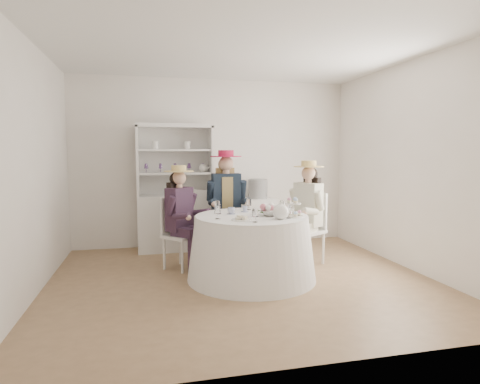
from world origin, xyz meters
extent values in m
plane|color=brown|center=(0.00, 0.00, 0.00)|extent=(4.50, 4.50, 0.00)
plane|color=white|center=(0.00, 0.00, 2.70)|extent=(4.50, 4.50, 0.00)
plane|color=silver|center=(0.00, 2.00, 1.35)|extent=(4.50, 0.00, 4.50)
plane|color=silver|center=(0.00, -2.00, 1.35)|extent=(4.50, 0.00, 4.50)
plane|color=silver|center=(-2.25, 0.00, 1.35)|extent=(0.00, 4.50, 4.50)
plane|color=silver|center=(2.25, 0.00, 1.35)|extent=(0.00, 4.50, 4.50)
cone|color=white|center=(0.13, 0.04, 0.38)|extent=(1.54, 1.54, 0.75)
cylinder|color=white|center=(0.13, 0.04, 0.76)|extent=(1.34, 1.34, 0.02)
cube|color=silver|center=(-0.66, 1.70, 0.43)|extent=(1.16, 0.45, 0.86)
cube|color=silver|center=(-0.66, 1.89, 1.39)|extent=(1.15, 0.05, 1.06)
cube|color=silver|center=(-0.66, 1.70, 1.92)|extent=(1.16, 0.45, 0.06)
cube|color=silver|center=(-1.21, 1.70, 1.39)|extent=(0.04, 0.43, 1.06)
cube|color=silver|center=(-0.10, 1.70, 1.39)|extent=(0.04, 0.43, 1.06)
cube|color=silver|center=(-0.66, 1.70, 1.20)|extent=(1.08, 0.40, 0.03)
cube|color=silver|center=(-0.66, 1.70, 1.56)|extent=(1.08, 0.40, 0.03)
sphere|color=white|center=(-0.22, 1.70, 1.28)|extent=(0.13, 0.13, 0.13)
cube|color=silver|center=(0.69, 1.75, 0.39)|extent=(0.53, 0.53, 0.77)
cylinder|color=black|center=(0.69, 1.75, 0.93)|extent=(0.37, 0.37, 0.31)
cube|color=silver|center=(-0.66, 0.65, 0.43)|extent=(0.54, 0.54, 0.04)
cylinder|color=silver|center=(-0.67, 0.44, 0.21)|extent=(0.03, 0.03, 0.42)
cylinder|color=silver|center=(-0.45, 0.65, 0.21)|extent=(0.03, 0.03, 0.42)
cylinder|color=silver|center=(-0.88, 0.66, 0.21)|extent=(0.03, 0.03, 0.42)
cylinder|color=silver|center=(-0.66, 0.87, 0.21)|extent=(0.03, 0.03, 0.42)
cube|color=silver|center=(-0.78, 0.78, 0.69)|extent=(0.29, 0.27, 0.48)
cube|color=black|center=(-0.68, 0.67, 0.79)|extent=(0.38, 0.38, 0.56)
cube|color=black|center=(-0.65, 0.51, 0.51)|extent=(0.32, 0.32, 0.12)
cylinder|color=black|center=(-0.55, 0.41, 0.22)|extent=(0.10, 0.10, 0.44)
cylinder|color=black|center=(-0.80, 0.50, 0.86)|extent=(0.18, 0.18, 0.26)
cube|color=black|center=(-0.52, 0.63, 0.51)|extent=(0.32, 0.32, 0.12)
cylinder|color=black|center=(-0.43, 0.53, 0.22)|extent=(0.10, 0.10, 0.44)
cylinder|color=black|center=(-0.51, 0.78, 0.86)|extent=(0.18, 0.18, 0.26)
cylinder|color=#D8A889|center=(-0.68, 0.67, 1.09)|extent=(0.09, 0.09, 0.08)
sphere|color=#D8A889|center=(-0.68, 0.67, 1.19)|extent=(0.18, 0.18, 0.18)
sphere|color=black|center=(-0.71, 0.70, 1.18)|extent=(0.18, 0.18, 0.18)
cube|color=black|center=(-0.73, 0.72, 0.95)|extent=(0.22, 0.21, 0.37)
cylinder|color=tan|center=(-0.68, 0.67, 1.28)|extent=(0.38, 0.38, 0.01)
cylinder|color=tan|center=(-0.68, 0.67, 1.32)|extent=(0.19, 0.19, 0.08)
cube|color=silver|center=(0.02, 1.04, 0.50)|extent=(0.45, 0.45, 0.04)
cylinder|color=silver|center=(-0.16, 0.86, 0.24)|extent=(0.04, 0.04, 0.48)
cylinder|color=silver|center=(0.19, 0.86, 0.24)|extent=(0.04, 0.04, 0.48)
cylinder|color=silver|center=(-0.15, 1.22, 0.24)|extent=(0.04, 0.04, 0.48)
cylinder|color=silver|center=(0.20, 1.21, 0.24)|extent=(0.04, 0.04, 0.48)
cube|color=silver|center=(0.02, 1.23, 0.79)|extent=(0.42, 0.04, 0.55)
cube|color=#192433|center=(0.02, 1.06, 0.90)|extent=(0.40, 0.23, 0.64)
cube|color=tan|center=(0.02, 1.06, 0.90)|extent=(0.16, 0.24, 0.55)
cube|color=#192433|center=(-0.08, 0.91, 0.58)|extent=(0.15, 0.38, 0.13)
cylinder|color=#192433|center=(-0.08, 0.75, 0.25)|extent=(0.11, 0.11, 0.51)
cylinder|color=#192433|center=(-0.21, 1.02, 0.98)|extent=(0.10, 0.19, 0.30)
cube|color=#192433|center=(0.12, 0.90, 0.58)|extent=(0.15, 0.38, 0.13)
cylinder|color=#192433|center=(0.11, 0.75, 0.25)|extent=(0.11, 0.11, 0.51)
cylinder|color=#192433|center=(0.25, 1.01, 0.98)|extent=(0.10, 0.19, 0.30)
cylinder|color=#D8A889|center=(0.02, 1.06, 1.24)|extent=(0.10, 0.10, 0.09)
sphere|color=#D8A889|center=(0.02, 1.06, 1.37)|extent=(0.21, 0.21, 0.21)
sphere|color=tan|center=(0.02, 1.11, 1.35)|extent=(0.21, 0.21, 0.21)
cube|color=tan|center=(0.02, 1.15, 1.09)|extent=(0.27, 0.09, 0.42)
cylinder|color=#B71B43|center=(0.02, 1.06, 1.46)|extent=(0.44, 0.44, 0.01)
cylinder|color=#B71B43|center=(0.02, 1.06, 1.51)|extent=(0.22, 0.22, 0.09)
cube|color=silver|center=(1.02, 0.49, 0.45)|extent=(0.54, 0.54, 0.04)
cylinder|color=silver|center=(0.81, 0.55, 0.22)|extent=(0.04, 0.04, 0.44)
cylinder|color=silver|center=(0.96, 0.27, 0.22)|extent=(0.04, 0.04, 0.44)
cylinder|color=silver|center=(1.09, 0.71, 0.22)|extent=(0.04, 0.04, 0.44)
cylinder|color=silver|center=(1.24, 0.43, 0.22)|extent=(0.04, 0.04, 0.44)
cube|color=silver|center=(1.18, 0.58, 0.72)|extent=(0.21, 0.35, 0.50)
cube|color=beige|center=(1.04, 0.50, 0.82)|extent=(0.35, 0.41, 0.58)
cube|color=beige|center=(0.88, 0.51, 0.53)|extent=(0.36, 0.28, 0.12)
cylinder|color=beige|center=(0.75, 0.44, 0.23)|extent=(0.10, 0.10, 0.46)
cylinder|color=beige|center=(0.91, 0.66, 0.89)|extent=(0.20, 0.16, 0.28)
cube|color=beige|center=(0.96, 0.35, 0.53)|extent=(0.36, 0.28, 0.12)
cylinder|color=beige|center=(0.84, 0.28, 0.23)|extent=(0.10, 0.10, 0.46)
cylinder|color=beige|center=(1.11, 0.30, 0.89)|extent=(0.20, 0.16, 0.28)
cylinder|color=#D8A889|center=(1.04, 0.50, 1.13)|extent=(0.09, 0.09, 0.08)
sphere|color=#D8A889|center=(1.04, 0.50, 1.24)|extent=(0.19, 0.19, 0.19)
sphere|color=black|center=(1.08, 0.52, 1.23)|extent=(0.19, 0.19, 0.19)
cube|color=black|center=(1.11, 0.54, 0.99)|extent=(0.19, 0.25, 0.38)
cylinder|color=tan|center=(1.04, 0.50, 1.33)|extent=(0.40, 0.40, 0.01)
cylinder|color=tan|center=(1.04, 0.50, 1.37)|extent=(0.20, 0.20, 0.08)
cube|color=silver|center=(-0.18, 1.42, 0.45)|extent=(0.55, 0.55, 0.04)
cylinder|color=silver|center=(0.04, 1.47, 0.22)|extent=(0.04, 0.04, 0.44)
cylinder|color=silver|center=(-0.22, 1.64, 0.22)|extent=(0.04, 0.04, 0.44)
cylinder|color=silver|center=(-0.13, 1.20, 0.22)|extent=(0.04, 0.04, 0.44)
cylinder|color=silver|center=(-0.40, 1.38, 0.22)|extent=(0.04, 0.04, 0.44)
cube|color=silver|center=(-0.27, 1.27, 0.72)|extent=(0.34, 0.23, 0.50)
imported|color=white|center=(-0.09, 0.19, 0.81)|extent=(0.10, 0.10, 0.07)
imported|color=white|center=(0.11, 0.32, 0.80)|extent=(0.08, 0.08, 0.06)
imported|color=white|center=(0.36, 0.15, 0.81)|extent=(0.12, 0.12, 0.08)
imported|color=white|center=(0.33, -0.05, 0.80)|extent=(0.29, 0.29, 0.06)
sphere|color=#CF6779|center=(0.38, -0.01, 0.86)|extent=(0.07, 0.07, 0.07)
sphere|color=white|center=(0.37, 0.03, 0.86)|extent=(0.07, 0.07, 0.07)
sphere|color=#CF6779|center=(0.34, 0.05, 0.86)|extent=(0.07, 0.07, 0.07)
sphere|color=white|center=(0.30, 0.05, 0.86)|extent=(0.07, 0.07, 0.07)
sphere|color=#CF6779|center=(0.27, 0.03, 0.86)|extent=(0.07, 0.07, 0.07)
sphere|color=white|center=(0.26, -0.01, 0.86)|extent=(0.07, 0.07, 0.07)
sphere|color=#CF6779|center=(0.27, -0.04, 0.86)|extent=(0.07, 0.07, 0.07)
sphere|color=white|center=(0.30, -0.06, 0.86)|extent=(0.07, 0.07, 0.07)
sphere|color=#CF6779|center=(0.34, -0.06, 0.86)|extent=(0.07, 0.07, 0.07)
sphere|color=white|center=(0.37, -0.04, 0.86)|extent=(0.07, 0.07, 0.07)
sphere|color=white|center=(0.38, -0.29, 0.85)|extent=(0.18, 0.18, 0.18)
cylinder|color=white|center=(0.49, -0.29, 0.86)|extent=(0.11, 0.03, 0.09)
cylinder|color=white|center=(0.38, -0.29, 0.94)|extent=(0.04, 0.04, 0.02)
cylinder|color=white|center=(-0.07, -0.27, 0.78)|extent=(0.23, 0.23, 0.01)
cube|color=beige|center=(-0.11, -0.28, 0.80)|extent=(0.05, 0.04, 0.03)
cube|color=beige|center=(-0.07, -0.27, 0.81)|extent=(0.06, 0.05, 0.03)
cube|color=beige|center=(-0.03, -0.25, 0.80)|extent=(0.06, 0.06, 0.03)
cube|color=beige|center=(-0.09, -0.23, 0.81)|extent=(0.06, 0.06, 0.03)
cube|color=beige|center=(-0.04, -0.30, 0.80)|extent=(0.06, 0.06, 0.03)
cylinder|color=white|center=(0.58, -0.17, 0.78)|extent=(0.23, 0.23, 0.01)
cylinder|color=white|center=(0.58, -0.17, 0.85)|extent=(0.02, 0.02, 0.16)
cylinder|color=white|center=(0.58, -0.17, 0.93)|extent=(0.18, 0.18, 0.01)
camera|label=1|loc=(-1.08, -4.54, 1.52)|focal=30.00mm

